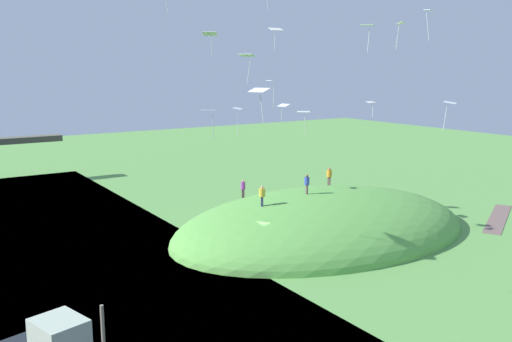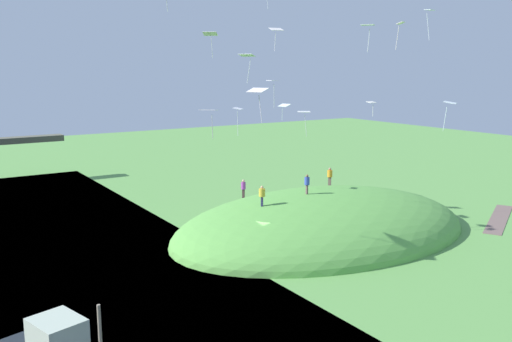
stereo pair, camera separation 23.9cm
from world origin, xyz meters
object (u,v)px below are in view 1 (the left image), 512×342
object	(u,v)px
kite_0	(450,104)
kite_14	(247,56)
person_on_hilltop	(307,182)
kite_9	(371,103)
kite_3	(429,13)
person_walking_path	(243,186)
kite_12	(304,113)
kite_8	(368,26)
kite_6	(209,111)
person_watching_kites	(329,174)
kite_7	(400,26)
kite_2	(238,110)
kite_4	(276,30)
mooring_post	(193,230)
kite_13	(284,106)
kite_15	(273,82)
kite_1	(259,92)
person_with_child	(262,194)
kite_10	(210,35)

from	to	relation	value
kite_0	kite_14	xyz separation A→B (m)	(-9.15, 11.17, 3.21)
person_on_hilltop	kite_9	distance (m)	7.99
kite_3	person_walking_path	bearing A→B (deg)	127.60
person_on_hilltop	kite_12	world-z (taller)	kite_12
kite_8	kite_14	size ratio (longest dim) A/B	0.94
kite_9	person_on_hilltop	bearing A→B (deg)	150.81
kite_0	kite_6	distance (m)	16.28
person_watching_kites	kite_7	world-z (taller)	kite_7
kite_2	kite_4	bearing A→B (deg)	-0.78
kite_0	kite_3	world-z (taller)	kite_3
kite_7	kite_12	world-z (taller)	kite_7
kite_4	mooring_post	size ratio (longest dim) A/B	1.61
kite_13	kite_8	bearing A→B (deg)	-95.37
kite_9	kite_15	bearing A→B (deg)	133.38
kite_7	mooring_post	world-z (taller)	kite_7
kite_3	kite_8	world-z (taller)	kite_3
kite_0	kite_2	size ratio (longest dim) A/B	0.87
kite_14	mooring_post	xyz separation A→B (m)	(-3.62, 2.33, -13.38)
person_watching_kites	kite_0	xyz separation A→B (m)	(-1.05, -13.39, 7.13)
kite_13	mooring_post	size ratio (longest dim) A/B	1.38
kite_6	kite_12	bearing A→B (deg)	26.65
mooring_post	kite_1	bearing A→B (deg)	-101.88
kite_13	kite_6	bearing A→B (deg)	-139.66
kite_2	kite_12	size ratio (longest dim) A/B	1.06
person_walking_path	kite_9	distance (m)	12.95
person_on_hilltop	kite_8	world-z (taller)	kite_8
kite_1	person_walking_path	bearing A→B (deg)	60.95
person_with_child	kite_7	xyz separation A→B (m)	(6.70, -6.74, 12.07)
kite_7	mooring_post	distance (m)	21.51
kite_2	mooring_post	distance (m)	10.21
person_walking_path	kite_15	xyz separation A→B (m)	(1.32, -2.48, 8.94)
kite_9	kite_8	bearing A→B (deg)	-156.69
kite_1	kite_12	bearing A→B (deg)	44.75
person_with_child	kite_15	size ratio (longest dim) A/B	0.69
kite_7	kite_9	xyz separation A→B (m)	(2.15, 4.60, -5.49)
person_on_hilltop	kite_9	size ratio (longest dim) A/B	1.33
kite_2	kite_8	xyz separation A→B (m)	(7.09, -7.07, 6.39)
kite_0	kite_7	distance (m)	6.23
person_walking_path	kite_1	distance (m)	20.23
person_watching_kites	kite_1	xyz separation A→B (m)	(-16.75, -13.79, 8.29)
kite_10	kite_14	world-z (taller)	kite_10
person_on_hilltop	kite_10	size ratio (longest dim) A/B	0.74
kite_3	kite_1	bearing A→B (deg)	-166.42
kite_7	person_with_child	bearing A→B (deg)	134.83
kite_1	kite_7	xyz separation A→B (m)	(13.44, 3.07, 4.00)
kite_10	kite_14	xyz separation A→B (m)	(-0.50, -6.64, -1.92)
kite_8	kite_10	distance (m)	13.29
kite_1	kite_6	xyz separation A→B (m)	(0.68, 6.70, -1.45)
person_on_hilltop	person_walking_path	size ratio (longest dim) A/B	0.98
person_walking_path	kite_4	xyz separation A→B (m)	(2.17, -1.71, 13.13)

